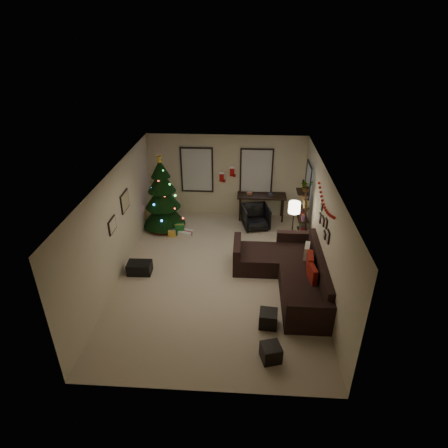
{
  "coord_description": "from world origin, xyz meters",
  "views": [
    {
      "loc": [
        0.64,
        -7.92,
        5.73
      ],
      "look_at": [
        0.1,
        0.6,
        1.15
      ],
      "focal_mm": 30.23,
      "sensor_mm": 36.0,
      "label": 1
    }
  ],
  "objects_px": {
    "sofa": "(291,273)",
    "desk": "(262,198)",
    "christmas_tree": "(163,198)",
    "desk_chair": "(256,217)",
    "bookshelf": "(304,215)"
  },
  "relations": [
    {
      "from": "sofa",
      "to": "desk",
      "type": "bearing_deg",
      "value": 100.55
    },
    {
      "from": "christmas_tree",
      "to": "sofa",
      "type": "height_order",
      "value": "christmas_tree"
    },
    {
      "from": "desk_chair",
      "to": "bookshelf",
      "type": "bearing_deg",
      "value": -43.66
    },
    {
      "from": "desk",
      "to": "christmas_tree",
      "type": "bearing_deg",
      "value": -165.26
    },
    {
      "from": "christmas_tree",
      "to": "desk",
      "type": "relative_size",
      "value": 1.55
    },
    {
      "from": "desk_chair",
      "to": "bookshelf",
      "type": "height_order",
      "value": "bookshelf"
    },
    {
      "from": "desk_chair",
      "to": "bookshelf",
      "type": "xyz_separation_m",
      "value": [
        1.33,
        -0.8,
        0.53
      ]
    },
    {
      "from": "sofa",
      "to": "desk",
      "type": "height_order",
      "value": "sofa"
    },
    {
      "from": "christmas_tree",
      "to": "desk_chair",
      "type": "bearing_deg",
      "value": 2.99
    },
    {
      "from": "christmas_tree",
      "to": "desk_chair",
      "type": "xyz_separation_m",
      "value": [
        2.86,
        0.15,
        -0.63
      ]
    },
    {
      "from": "christmas_tree",
      "to": "sofa",
      "type": "bearing_deg",
      "value": -36.01
    },
    {
      "from": "desk_chair",
      "to": "christmas_tree",
      "type": "bearing_deg",
      "value": 170.27
    },
    {
      "from": "bookshelf",
      "to": "desk",
      "type": "bearing_deg",
      "value": 128.52
    },
    {
      "from": "christmas_tree",
      "to": "desk",
      "type": "xyz_separation_m",
      "value": [
        3.04,
        0.8,
        -0.26
      ]
    },
    {
      "from": "desk",
      "to": "desk_chair",
      "type": "distance_m",
      "value": 0.77
    }
  ]
}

